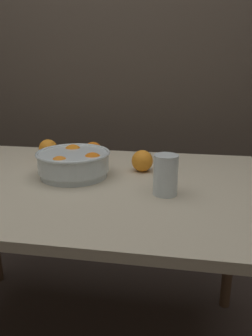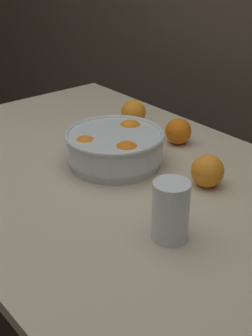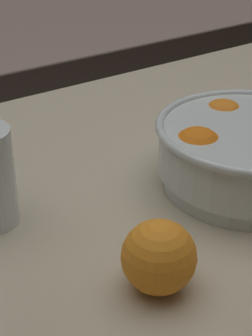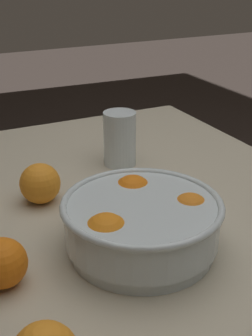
{
  "view_description": "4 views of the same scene",
  "coord_description": "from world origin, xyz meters",
  "px_view_note": "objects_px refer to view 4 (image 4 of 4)",
  "views": [
    {
      "loc": [
        0.36,
        -1.07,
        1.17
      ],
      "look_at": [
        0.18,
        -0.01,
        0.83
      ],
      "focal_mm": 35.0,
      "sensor_mm": 36.0,
      "label": 1
    },
    {
      "loc": [
        0.89,
        -0.67,
        1.35
      ],
      "look_at": [
        0.12,
        -0.03,
        0.84
      ],
      "focal_mm": 50.0,
      "sensor_mm": 36.0,
      "label": 2
    },
    {
      "loc": [
        0.52,
        0.52,
        1.2
      ],
      "look_at": [
        0.14,
        -0.04,
        0.82
      ],
      "focal_mm": 60.0,
      "sensor_mm": 36.0,
      "label": 3
    },
    {
      "loc": [
        -0.62,
        0.37,
        1.24
      ],
      "look_at": [
        0.18,
        -0.03,
        0.83
      ],
      "focal_mm": 50.0,
      "sensor_mm": 36.0,
      "label": 4
    }
  ],
  "objects_px": {
    "juice_glass": "(120,141)",
    "orange_loose_front": "(40,183)",
    "fruit_bowl": "(142,222)",
    "orange_loose_near_bowl": "(2,263)"
  },
  "relations": [
    {
      "from": "juice_glass",
      "to": "orange_loose_front",
      "type": "relative_size",
      "value": 1.57
    },
    {
      "from": "juice_glass",
      "to": "orange_loose_front",
      "type": "distance_m",
      "value": 0.25
    },
    {
      "from": "juice_glass",
      "to": "orange_loose_near_bowl",
      "type": "relative_size",
      "value": 1.66
    },
    {
      "from": "orange_loose_near_bowl",
      "to": "orange_loose_front",
      "type": "height_order",
      "value": "orange_loose_front"
    },
    {
      "from": "juice_glass",
      "to": "fruit_bowl",
      "type": "bearing_deg",
      "value": 160.14
    },
    {
      "from": "juice_glass",
      "to": "orange_loose_front",
      "type": "xyz_separation_m",
      "value": [
        -0.1,
        0.23,
        -0.02
      ]
    },
    {
      "from": "orange_loose_near_bowl",
      "to": "orange_loose_front",
      "type": "bearing_deg",
      "value": -29.21
    },
    {
      "from": "fruit_bowl",
      "to": "orange_loose_front",
      "type": "relative_size",
      "value": 3.26
    },
    {
      "from": "fruit_bowl",
      "to": "orange_loose_front",
      "type": "height_order",
      "value": "fruit_bowl"
    },
    {
      "from": "fruit_bowl",
      "to": "orange_loose_front",
      "type": "bearing_deg",
      "value": 23.38
    }
  ]
}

